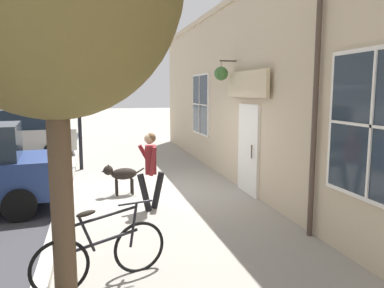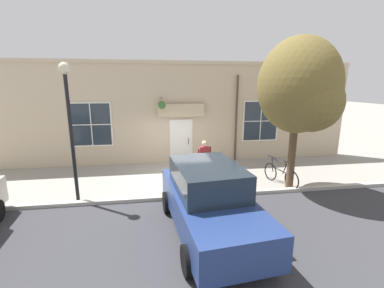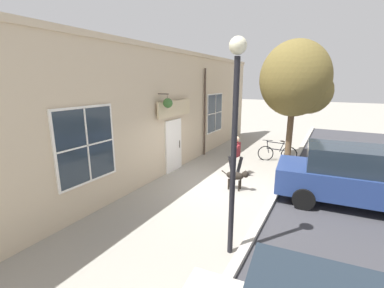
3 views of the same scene
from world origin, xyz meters
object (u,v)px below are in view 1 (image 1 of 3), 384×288
(leaning_bicycle, at_px, (102,253))
(parked_car_nearest_curb, at_px, (14,134))
(dog_on_leash, at_px, (121,174))
(street_lamp, at_px, (78,75))
(pedestrian_walking, at_px, (151,165))

(leaning_bicycle, height_order, parked_car_nearest_curb, parked_car_nearest_curb)
(dog_on_leash, relative_size, parked_car_nearest_curb, 0.22)
(dog_on_leash, relative_size, street_lamp, 0.23)
(parked_car_nearest_curb, distance_m, street_lamp, 4.03)
(dog_on_leash, xyz_separation_m, street_lamp, (0.99, -3.18, 2.39))
(pedestrian_walking, relative_size, parked_car_nearest_curb, 0.35)
(leaning_bicycle, distance_m, street_lamp, 7.65)
(pedestrian_walking, xyz_separation_m, dog_on_leash, (0.51, -1.28, -0.44))
(dog_on_leash, height_order, leaning_bicycle, leaning_bicycle)
(leaning_bicycle, bearing_deg, parked_car_nearest_curb, -73.92)
(pedestrian_walking, distance_m, street_lamp, 5.09)
(leaning_bicycle, relative_size, parked_car_nearest_curb, 0.38)
(leaning_bicycle, bearing_deg, street_lamp, -86.29)
(dog_on_leash, distance_m, leaning_bicycle, 4.06)
(pedestrian_walking, height_order, dog_on_leash, pedestrian_walking)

